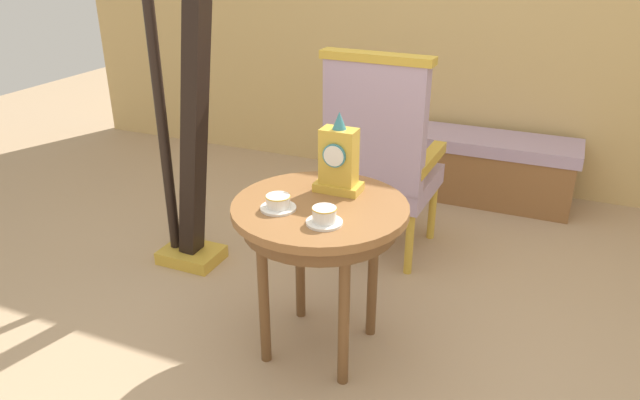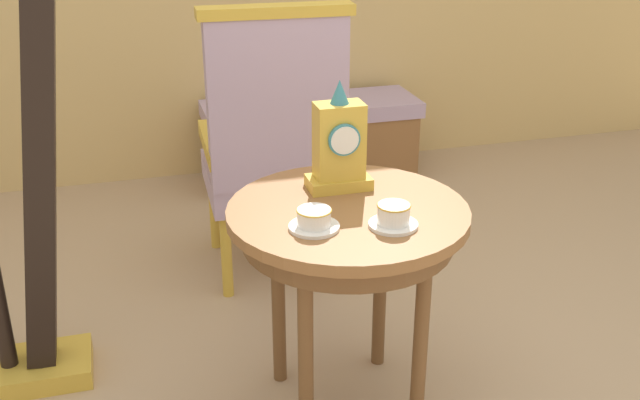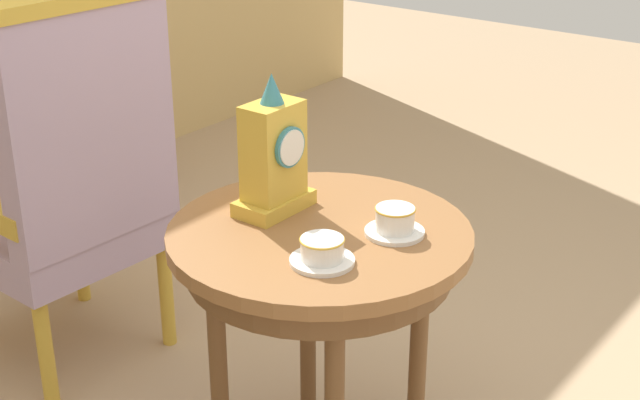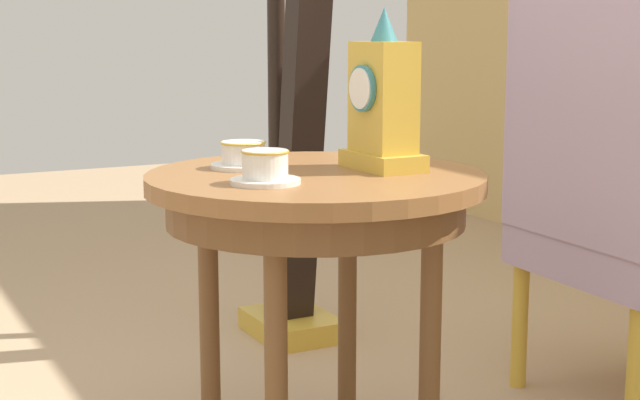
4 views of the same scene
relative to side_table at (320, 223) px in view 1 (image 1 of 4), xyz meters
name	(u,v)px [view 1 (image 1 of 4)]	position (x,y,z in m)	size (l,w,h in m)	color
ground_plane	(318,355)	(0.02, -0.07, -0.60)	(10.00, 10.00, 0.00)	tan
side_table	(320,223)	(0.00, 0.00, 0.00)	(0.70, 0.70, 0.68)	brown
teacup_left	(278,203)	(-0.13, -0.11, 0.11)	(0.14, 0.14, 0.06)	white
teacup_right	(324,216)	(0.08, -0.15, 0.11)	(0.14, 0.14, 0.07)	white
mantel_clock	(339,160)	(0.02, 0.15, 0.22)	(0.19, 0.11, 0.34)	gold
armchair	(381,155)	(-0.03, 0.87, -0.01)	(0.56, 0.55, 1.14)	#B299B7
harp	(185,136)	(-0.91, 0.40, 0.12)	(0.40, 0.24, 1.79)	gold
window_bench	(486,168)	(0.40, 1.88, -0.38)	(1.15, 0.40, 0.44)	#B299B7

